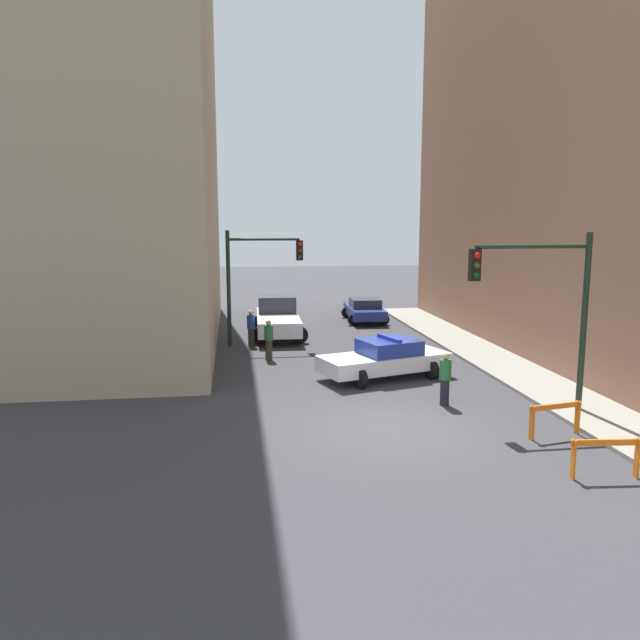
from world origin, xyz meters
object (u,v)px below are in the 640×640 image
object	(u,v)px
pedestrian_crossing	(269,339)
barrier_mid	(555,414)
traffic_light_near	(548,295)
parked_car_near	(365,309)
police_car	(386,358)
pedestrian_sidewalk	(445,378)
barrier_front	(606,452)
white_truck	(278,318)
pedestrian_corner	(251,328)
traffic_light_far	(253,271)

from	to	relation	value
pedestrian_crossing	barrier_mid	xyz separation A→B (m)	(6.93, -10.15, -0.24)
traffic_light_near	parked_car_near	size ratio (longest dim) A/B	1.19
police_car	pedestrian_sidewalk	world-z (taller)	pedestrian_sidewalk
pedestrian_sidewalk	barrier_front	world-z (taller)	pedestrian_sidewalk
white_truck	barrier_mid	world-z (taller)	white_truck
police_car	parked_car_near	bearing A→B (deg)	-26.30
police_car	barrier_mid	world-z (taller)	police_car
police_car	pedestrian_corner	distance (m)	7.91
parked_car_near	pedestrian_sidewalk	bearing A→B (deg)	-90.67
white_truck	pedestrian_corner	world-z (taller)	white_truck
traffic_light_near	white_truck	size ratio (longest dim) A/B	0.95
police_car	pedestrian_corner	world-z (taller)	pedestrian_corner
traffic_light_near	barrier_front	xyz separation A→B (m)	(-0.87, -4.56, -2.91)
barrier_mid	pedestrian_corner	bearing A→B (deg)	120.06
traffic_light_far	pedestrian_corner	distance (m)	2.55
traffic_light_near	traffic_light_far	xyz separation A→B (m)	(-8.03, 11.37, -0.13)
pedestrian_crossing	pedestrian_corner	xyz separation A→B (m)	(-0.62, 2.90, 0.00)
traffic_light_near	pedestrian_sidewalk	distance (m)	3.89
police_car	barrier_mid	bearing A→B (deg)	-173.90
parked_car_near	pedestrian_crossing	size ratio (longest dim) A/B	2.64
traffic_light_near	barrier_mid	world-z (taller)	traffic_light_near
pedestrian_crossing	pedestrian_corner	size ratio (longest dim) A/B	1.00
parked_car_near	pedestrian_sidewalk	size ratio (longest dim) A/B	2.64
pedestrian_corner	barrier_mid	bearing A→B (deg)	-146.82
traffic_light_near	pedestrian_sidewalk	world-z (taller)	traffic_light_near
parked_car_near	barrier_mid	world-z (taller)	parked_car_near
traffic_light_near	pedestrian_corner	world-z (taller)	traffic_light_near
traffic_light_near	barrier_front	world-z (taller)	traffic_light_near
police_car	pedestrian_crossing	distance (m)	5.32
police_car	barrier_front	size ratio (longest dim) A/B	3.15
white_truck	barrier_front	bearing A→B (deg)	-69.99
pedestrian_corner	barrier_front	world-z (taller)	pedestrian_corner
traffic_light_near	traffic_light_far	distance (m)	13.92
traffic_light_far	police_car	bearing A→B (deg)	-55.81
police_car	pedestrian_corner	bearing A→B (deg)	18.20
traffic_light_far	police_car	xyz separation A→B (m)	(4.49, -6.61, -2.67)
traffic_light_near	pedestrian_crossing	size ratio (longest dim) A/B	3.13
pedestrian_corner	barrier_mid	xyz separation A→B (m)	(7.56, -13.05, -0.24)
white_truck	police_car	bearing A→B (deg)	-67.68
pedestrian_crossing	barrier_front	bearing A→B (deg)	-45.58
pedestrian_crossing	pedestrian_sidewalk	bearing A→B (deg)	-37.62
pedestrian_corner	pedestrian_sidewalk	distance (m)	11.41
white_truck	pedestrian_crossing	bearing A→B (deg)	-96.32
white_truck	traffic_light_far	bearing A→B (deg)	-118.53
traffic_light_far	barrier_mid	bearing A→B (deg)	-60.78
traffic_light_near	traffic_light_far	world-z (taller)	traffic_light_near
traffic_light_far	white_truck	distance (m)	3.49
pedestrian_crossing	barrier_front	world-z (taller)	pedestrian_crossing
traffic_light_near	parked_car_near	xyz separation A→B (m)	(-1.63, 17.30, -2.86)
white_truck	barrier_front	xyz separation A→B (m)	(5.93, -18.03, -0.29)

